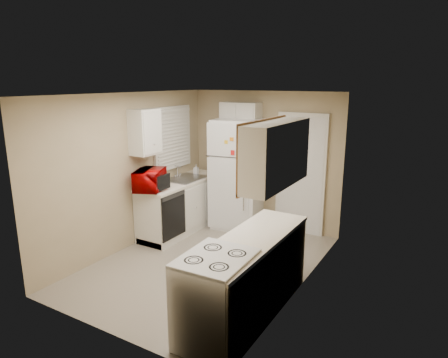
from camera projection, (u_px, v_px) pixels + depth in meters
The scene contains 19 objects.
floor at pixel (206, 263), 5.78m from camera, with size 3.80×3.80×0.00m, color #AA9F8E.
ceiling at pixel (205, 94), 5.20m from camera, with size 3.80×3.80×0.00m, color white.
wall_left at pixel (130, 171), 6.18m from camera, with size 3.80×3.80×0.00m, color tan.
wall_right at pixel (303, 198), 4.80m from camera, with size 3.80×3.80×0.00m, color tan.
wall_back at pixel (264, 160), 7.07m from camera, with size 2.80×2.80×0.00m, color tan.
wall_front at pixel (99, 225), 3.90m from camera, with size 2.80×2.80×0.00m, color tan.
left_counter at pixel (181, 205), 6.96m from camera, with size 0.60×1.80×0.90m, color silver.
dishwasher at pixel (174, 216), 6.31m from camera, with size 0.03×0.58×0.72m, color black.
sink at pixel (186, 181), 6.99m from camera, with size 0.54×0.74×0.16m, color gray.
microwave at pixel (150, 181), 6.23m from camera, with size 0.32×0.58×0.39m, color #980000.
soap_bottle at pixel (196, 169), 7.31m from camera, with size 0.08×0.08×0.18m, color white.
window_blinds at pixel (173, 138), 6.94m from camera, with size 0.10×0.98×1.08m, color silver.
upper_cabinet_left at pixel (145, 132), 6.14m from camera, with size 0.30×0.45×0.70m, color silver.
refrigerator at pixel (239, 174), 7.05m from camera, with size 0.79×0.77×1.93m, color silver.
cabinet_over_fridge at pixel (241, 114), 6.95m from camera, with size 0.70×0.30×0.40m, color silver.
interior_door at pixel (300, 175), 6.74m from camera, with size 0.86×0.06×2.08m, color silver.
right_counter at pixel (250, 276), 4.46m from camera, with size 0.60×2.00×0.90m, color silver.
stove at pixel (216, 299), 3.95m from camera, with size 0.62×0.77×0.94m, color silver.
upper_cabinet_right at pixel (277, 154), 4.31m from camera, with size 0.30×1.20×0.70m, color silver.
Camera 1 is at (2.92, -4.44, 2.58)m, focal length 32.00 mm.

